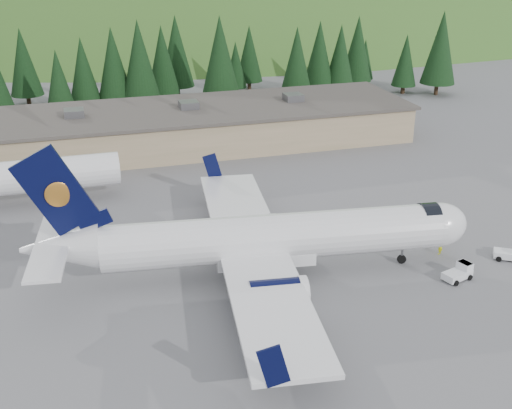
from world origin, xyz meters
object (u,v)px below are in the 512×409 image
object	(u,v)px
baggage_tug_a	(459,272)
terminal_building	(153,129)
ramp_worker	(440,246)
airliner	(263,239)
baggage_tug_b	(512,253)

from	to	relation	value
baggage_tug_a	terminal_building	size ratio (longest dim) A/B	0.04
terminal_building	baggage_tug_a	bearing A→B (deg)	-65.66
ramp_worker	terminal_building	bearing A→B (deg)	-96.83
baggage_tug_a	ramp_worker	world-z (taller)	ramp_worker
baggage_tug_a	terminal_building	world-z (taller)	terminal_building
airliner	baggage_tug_b	distance (m)	22.62
baggage_tug_a	airliner	bearing A→B (deg)	143.98
baggage_tug_b	airliner	bearing A→B (deg)	-157.38
baggage_tug_a	terminal_building	distance (m)	47.56
airliner	ramp_worker	distance (m)	16.78
terminal_building	ramp_worker	distance (m)	43.93
baggage_tug_b	baggage_tug_a	bearing A→B (deg)	-133.30
baggage_tug_b	terminal_building	distance (m)	49.15
baggage_tug_b	terminal_building	xyz separation A→B (m)	(-26.05, 41.63, 2.01)
terminal_building	airliner	bearing A→B (deg)	-84.10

